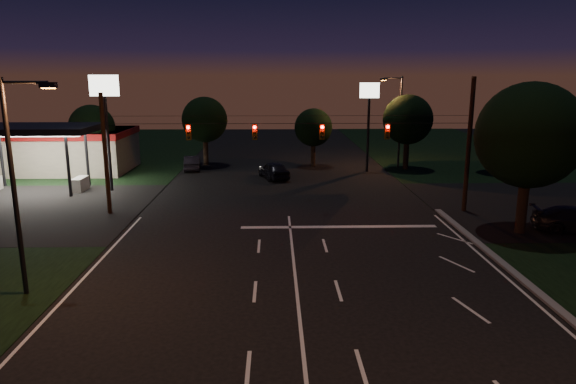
{
  "coord_description": "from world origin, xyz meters",
  "views": [
    {
      "loc": [
        -0.92,
        -18.56,
        9.06
      ],
      "look_at": [
        -0.21,
        8.04,
        3.0
      ],
      "focal_mm": 32.0,
      "sensor_mm": 36.0,
      "label": 1
    }
  ],
  "objects_px": {
    "utility_pole_right": "(464,211)",
    "car_oncoming_b": "(192,163)",
    "car_oncoming_a": "(274,170)",
    "tree_right_near": "(528,136)"
  },
  "relations": [
    {
      "from": "car_oncoming_a",
      "to": "utility_pole_right",
      "type": "bearing_deg",
      "value": 118.97
    },
    {
      "from": "tree_right_near",
      "to": "car_oncoming_a",
      "type": "distance_m",
      "value": 22.55
    },
    {
      "from": "car_oncoming_a",
      "to": "car_oncoming_b",
      "type": "bearing_deg",
      "value": -48.9
    },
    {
      "from": "car_oncoming_a",
      "to": "car_oncoming_b",
      "type": "relative_size",
      "value": 1.07
    },
    {
      "from": "utility_pole_right",
      "to": "car_oncoming_b",
      "type": "bearing_deg",
      "value": 142.2
    },
    {
      "from": "utility_pole_right",
      "to": "tree_right_near",
      "type": "relative_size",
      "value": 1.03
    },
    {
      "from": "utility_pole_right",
      "to": "car_oncoming_b",
      "type": "xyz_separation_m",
      "value": [
        -21.0,
        16.29,
        0.69
      ]
    },
    {
      "from": "utility_pole_right",
      "to": "car_oncoming_b",
      "type": "distance_m",
      "value": 26.59
    },
    {
      "from": "utility_pole_right",
      "to": "car_oncoming_b",
      "type": "height_order",
      "value": "utility_pole_right"
    },
    {
      "from": "utility_pole_right",
      "to": "car_oncoming_b",
      "type": "relative_size",
      "value": 2.13
    }
  ]
}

